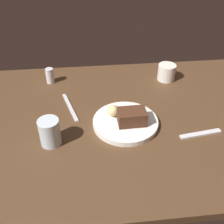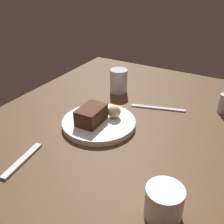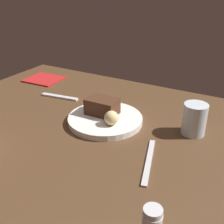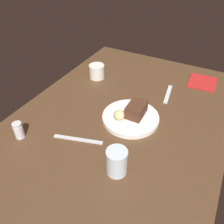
{
  "view_description": "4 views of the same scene",
  "coord_description": "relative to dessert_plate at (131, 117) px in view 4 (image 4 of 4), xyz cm",
  "views": [
    {
      "loc": [
        -12.82,
        -77.76,
        65.31
      ],
      "look_at": [
        -4.79,
        -3.76,
        8.72
      ],
      "focal_mm": 43.24,
      "sensor_mm": 36.0,
      "label": 1
    },
    {
      "loc": [
        60.98,
        35.09,
        48.76
      ],
      "look_at": [
        -0.82,
        0.2,
        8.76
      ],
      "focal_mm": 42.76,
      "sensor_mm": 36.0,
      "label": 2
    },
    {
      "loc": [
        -39.49,
        61.67,
        44.76
      ],
      "look_at": [
        -0.86,
        -6.98,
        5.55
      ],
      "focal_mm": 44.43,
      "sensor_mm": 36.0,
      "label": 3
    },
    {
      "loc": [
        -68.25,
        -31.76,
        65.7
      ],
      "look_at": [
        -3.93,
        2.43,
        7.28
      ],
      "focal_mm": 37.31,
      "sensor_mm": 36.0,
      "label": 4
    }
  ],
  "objects": [
    {
      "name": "dining_table",
      "position": [
        -0.39,
        4.15,
        -2.46
      ],
      "size": [
        120.0,
        84.0,
        3.0
      ],
      "primitive_type": "cube",
      "color": "#4C331E",
      "rests_on": "ground"
    },
    {
      "name": "dessert_plate",
      "position": [
        0.0,
        0.0,
        0.0
      ],
      "size": [
        23.31,
        23.31,
        1.91
      ],
      "primitive_type": "cylinder",
      "color": "white",
      "rests_on": "dining_table"
    },
    {
      "name": "chocolate_cake_slice",
      "position": [
        1.54,
        -1.48,
        3.5
      ],
      "size": [
        9.93,
        6.85,
        5.09
      ],
      "primitive_type": "cube",
      "rotation": [
        0.0,
        0.0,
        3.17
      ],
      "color": "#472819",
      "rests_on": "dessert_plate"
    },
    {
      "name": "bread_roll",
      "position": [
        -4.5,
        3.32,
        3.11
      ],
      "size": [
        4.31,
        4.31,
        4.31
      ],
      "primitive_type": "sphere",
      "color": "#DBC184",
      "rests_on": "dessert_plate"
    },
    {
      "name": "salt_shaker",
      "position": [
        -29.16,
        32.75,
        2.34
      ],
      "size": [
        3.57,
        3.57,
        6.69
      ],
      "color": "silver",
      "rests_on": "dining_table"
    },
    {
      "name": "water_glass",
      "position": [
        -26.15,
        -6.7,
        3.7
      ],
      "size": [
        6.87,
        6.87,
        9.31
      ],
      "primitive_type": "cylinder",
      "color": "silver",
      "rests_on": "dining_table"
    },
    {
      "name": "coffee_cup",
      "position": [
        22.58,
        29.8,
        2.61
      ],
      "size": [
        7.82,
        7.82,
        7.14
      ],
      "primitive_type": "cylinder",
      "color": "silver",
      "rests_on": "dining_table"
    },
    {
      "name": "dessert_spoon",
      "position": [
        24.51,
        -8.2,
        -0.61
      ],
      "size": [
        15.11,
        3.84,
        0.7
      ],
      "primitive_type": "cube",
      "rotation": [
        0.0,
        0.0,
        0.14
      ],
      "color": "silver",
      "rests_on": "dining_table"
    },
    {
      "name": "butter_knife",
      "position": [
        -20.34,
        12.46,
        -0.71
      ],
      "size": [
        6.64,
        18.64,
        0.5
      ],
      "primitive_type": "cube",
      "rotation": [
        0.0,
        0.0,
        4.99
      ],
      "color": "silver",
      "rests_on": "dining_table"
    },
    {
      "name": "folded_napkin",
      "position": [
        43.1,
        -20.37,
        -0.66
      ],
      "size": [
        15.51,
        14.05,
        0.6
      ],
      "primitive_type": "cube",
      "rotation": [
        0.0,
        0.0,
        0.06
      ],
      "color": "#B21E1E",
      "rests_on": "dining_table"
    }
  ]
}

